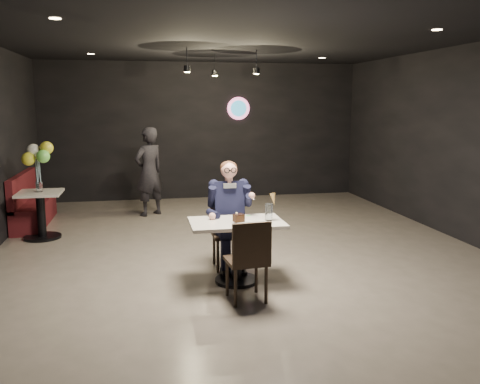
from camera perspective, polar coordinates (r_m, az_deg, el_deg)
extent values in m
plane|color=gray|center=(7.26, 0.26, -7.04)|extent=(9.00, 9.00, 0.00)
cube|color=black|center=(8.94, -2.31, 14.82)|extent=(1.40, 1.20, 0.36)
cube|color=white|center=(6.09, -0.38, -6.72)|extent=(1.10, 0.70, 0.75)
cube|color=black|center=(6.59, -1.27, -4.66)|extent=(0.42, 0.46, 0.92)
cube|color=black|center=(5.53, 0.71, -7.54)|extent=(0.46, 0.50, 0.92)
cube|color=black|center=(6.53, -1.28, -2.45)|extent=(0.60, 0.80, 1.44)
cylinder|color=white|center=(5.92, 0.42, -3.40)|extent=(0.20, 0.20, 0.01)
cube|color=black|center=(5.91, -0.15, -2.96)|extent=(0.14, 0.13, 0.08)
ellipsoid|color=#2A812E|center=(5.87, 0.95, -2.66)|extent=(0.07, 0.04, 0.01)
cylinder|color=silver|center=(6.03, 3.26, -2.26)|extent=(0.09, 0.09, 0.20)
cone|color=tan|center=(6.00, 3.77, -0.82)|extent=(0.09, 0.09, 0.15)
cube|color=#440E10|center=(9.62, -22.17, -0.74)|extent=(0.46, 1.83, 0.91)
cube|color=white|center=(8.61, -21.44, -2.19)|extent=(0.66, 0.66, 0.82)
cylinder|color=silver|center=(8.54, -21.62, 0.54)|extent=(0.10, 0.10, 0.16)
cube|color=yellow|center=(8.49, -21.78, 3.07)|extent=(0.37, 0.37, 0.62)
imported|color=black|center=(9.76, -10.18, 2.26)|extent=(0.73, 0.68, 1.68)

